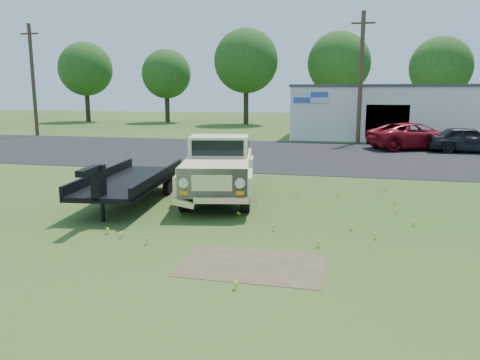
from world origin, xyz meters
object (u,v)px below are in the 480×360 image
vintage_pickup_truck (220,167)px  red_pickup (415,136)px  flatbed_trailer (131,178)px  dark_sedan (468,140)px

vintage_pickup_truck → red_pickup: bearing=51.8°
red_pickup → vintage_pickup_truck: bearing=131.1°
flatbed_trailer → dark_sedan: size_ratio=1.34×
dark_sedan → vintage_pickup_truck: bearing=143.4°
red_pickup → dark_sedan: bearing=-132.2°
vintage_pickup_truck → red_pickup: size_ratio=0.99×
flatbed_trailer → red_pickup: flatbed_trailer is taller
vintage_pickup_truck → flatbed_trailer: size_ratio=0.97×
dark_sedan → red_pickup: bearing=69.3°
vintage_pickup_truck → dark_sedan: size_ratio=1.31×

